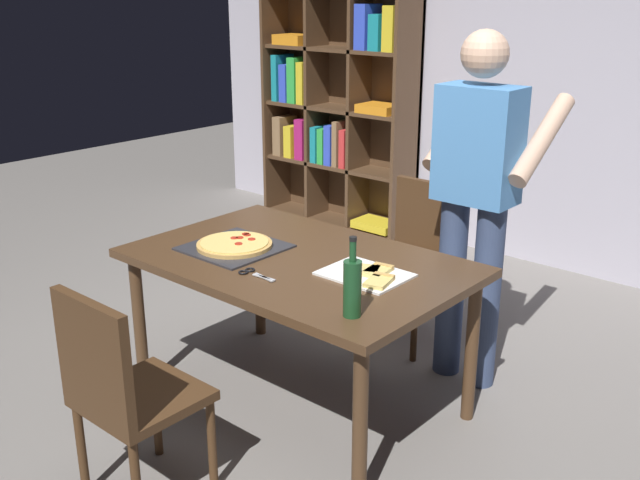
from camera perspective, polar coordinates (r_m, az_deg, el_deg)
name	(u,v)px	position (r m, az deg, el deg)	size (l,w,h in m)	color
ground_plane	(300,402)	(3.72, -1.55, -12.32)	(12.00, 12.00, 0.00)	gray
back_wall	(556,68)	(5.41, 17.68, 12.51)	(6.40, 0.10, 2.80)	#BCB7C6
dining_table	(299,273)	(3.42, -1.65, -2.59)	(1.54, 0.99, 0.75)	#4C331E
chair_near_camera	(122,387)	(2.91, -14.99, -10.91)	(0.42, 0.42, 0.90)	#472D19
chair_far_side	(416,252)	(4.20, 7.43, -0.92)	(0.42, 0.42, 0.90)	#472D19
bookshelf	(338,106)	(6.19, 1.37, 10.26)	(1.40, 0.35, 1.95)	#513823
person_serving_pizza	(477,191)	(3.64, 11.98, 3.74)	(0.55, 0.54, 1.75)	#38476B
pepperoni_pizza_on_tray	(235,245)	(3.53, -6.59, -0.41)	(0.42, 0.42, 0.04)	#2D2D33
pizza_slices_on_towel	(368,274)	(3.18, 3.75, -2.61)	(0.36, 0.28, 0.03)	white
wine_bottle	(352,287)	(2.77, 2.50, -3.60)	(0.07, 0.07, 0.32)	#194723
kitchen_scissors	(253,273)	(3.21, -5.20, -2.56)	(0.19, 0.09, 0.01)	silver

